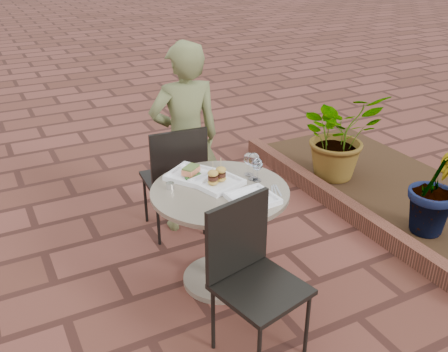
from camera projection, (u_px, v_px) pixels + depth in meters
name	position (u px, v px, depth m)	size (l,w,h in m)	color
ground	(187.00, 282.00, 3.52)	(60.00, 60.00, 0.00)	brown
cafe_table	(220.00, 222.00, 3.32)	(0.90, 0.90, 0.73)	gray
chair_far	(176.00, 173.00, 3.86)	(0.47, 0.47, 0.93)	black
chair_near	(250.00, 267.00, 2.77)	(0.53, 0.53, 0.93)	black
diner	(186.00, 140.00, 3.88)	(0.56, 0.37, 1.54)	brown
plate_salmon	(191.00, 174.00, 3.37)	(0.39, 0.39, 0.08)	white
plate_sliders	(217.00, 180.00, 3.26)	(0.35, 0.35, 0.18)	white
plate_tuna	(253.00, 198.00, 3.07)	(0.28, 0.28, 0.03)	white
wine_glass_right	(257.00, 165.00, 3.28)	(0.07, 0.07, 0.16)	white
wine_glass_mid	(249.00, 159.00, 3.36)	(0.07, 0.07, 0.16)	white
wine_glass_far	(254.00, 161.00, 3.29)	(0.08, 0.08, 0.19)	white
steel_ramekin	(170.00, 186.00, 3.22)	(0.05, 0.05, 0.04)	silver
cutlery_set	(275.00, 191.00, 3.19)	(0.08, 0.18, 0.00)	silver
planter_curb	(339.00, 203.00, 4.39)	(0.12, 3.00, 0.15)	brown
mulch_bed	(398.00, 191.00, 4.70)	(1.30, 3.00, 0.06)	black
potted_plant_a	(339.00, 135.00, 4.74)	(0.77, 0.67, 0.86)	#33662D
potted_plant_b	(438.00, 183.00, 3.85)	(0.46, 0.37, 0.84)	#386B33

